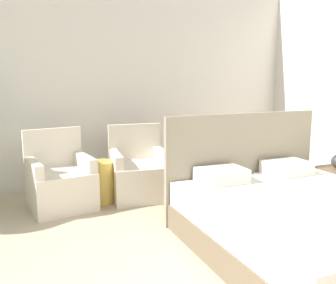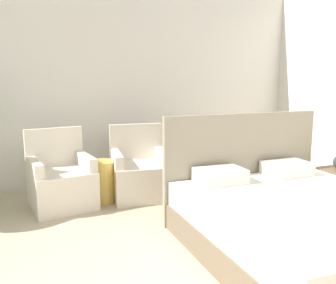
{
  "view_description": "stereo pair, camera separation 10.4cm",
  "coord_description": "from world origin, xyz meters",
  "px_view_note": "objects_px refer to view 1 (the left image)",
  "views": [
    {
      "loc": [
        -1.32,
        -1.16,
        1.54
      ],
      "look_at": [
        0.32,
        2.73,
        0.79
      ],
      "focal_mm": 40.0,
      "sensor_mm": 36.0,
      "label": 1
    },
    {
      "loc": [
        -1.22,
        -1.2,
        1.54
      ],
      "look_at": [
        0.32,
        2.73,
        0.79
      ],
      "focal_mm": 40.0,
      "sensor_mm": 36.0,
      "label": 2
    }
  ],
  "objects_px": {
    "bed": "(302,221)",
    "armchair_near_window_left": "(61,184)",
    "side_table": "(101,182)",
    "armchair_near_window_right": "(139,176)"
  },
  "relations": [
    {
      "from": "armchair_near_window_right",
      "to": "side_table",
      "type": "distance_m",
      "value": 0.49
    },
    {
      "from": "armchair_near_window_right",
      "to": "side_table",
      "type": "relative_size",
      "value": 1.78
    },
    {
      "from": "armchair_near_window_left",
      "to": "side_table",
      "type": "distance_m",
      "value": 0.49
    },
    {
      "from": "bed",
      "to": "armchair_near_window_left",
      "type": "xyz_separation_m",
      "value": [
        -1.82,
        1.97,
        0.01
      ]
    },
    {
      "from": "bed",
      "to": "armchair_near_window_left",
      "type": "relative_size",
      "value": 2.25
    },
    {
      "from": "armchair_near_window_left",
      "to": "armchair_near_window_right",
      "type": "relative_size",
      "value": 1.0
    },
    {
      "from": "bed",
      "to": "armchair_near_window_left",
      "type": "height_order",
      "value": "bed"
    },
    {
      "from": "bed",
      "to": "armchair_near_window_right",
      "type": "bearing_deg",
      "value": 113.32
    },
    {
      "from": "side_table",
      "to": "armchair_near_window_right",
      "type": "bearing_deg",
      "value": -1.02
    },
    {
      "from": "side_table",
      "to": "bed",
      "type": "bearing_deg",
      "value": -55.98
    }
  ]
}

